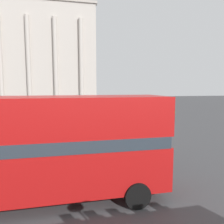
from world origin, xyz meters
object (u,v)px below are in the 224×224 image
Objects in this scene: double_decker_bus at (31,145)px; pedestrian_black at (60,127)px; plaza_building_left at (20,57)px; traffic_light_near at (170,127)px; traffic_light_mid at (102,112)px.

pedestrian_black is at bearing 82.30° from double_decker_bus.
pedestrian_black is at bearing -75.10° from plaza_building_left.
double_decker_bus is 6.31× the size of pedestrian_black.
double_decker_bus is 7.84m from traffic_light_near.
double_decker_bus is 0.31× the size of plaza_building_left.
traffic_light_mid is at bearing -167.51° from pedestrian_black.
plaza_building_left is 46.79m from traffic_light_near.
plaza_building_left is 37.57m from pedestrian_black.
traffic_light_near reaches higher than pedestrian_black.
traffic_light_near is at bearing -70.02° from plaza_building_left.
traffic_light_near is at bearing 18.66° from double_decker_bus.
traffic_light_near is (7.27, 2.93, -0.09)m from double_decker_bus.
plaza_building_left reaches higher than pedestrian_black.
traffic_light_mid is (-3.00, 6.09, 0.27)m from traffic_light_near.
traffic_light_mid is (4.27, 9.01, 0.17)m from double_decker_bus.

